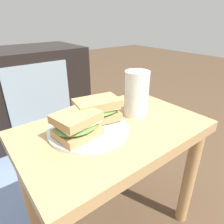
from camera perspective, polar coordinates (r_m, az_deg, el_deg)
side_table at (r=0.65m, az=0.39°, el=-11.12°), size 0.56×0.36×0.46m
tv_cabinet at (r=1.45m, az=-27.21°, el=3.99°), size 0.96×0.46×0.58m
plate at (r=0.58m, az=-6.77°, el=-4.85°), size 0.23×0.23×0.01m
sandwich_front at (r=0.53m, az=-10.02°, el=-3.60°), size 0.13×0.11×0.07m
sandwich_back at (r=0.60m, az=-4.28°, el=0.67°), size 0.16×0.11×0.07m
beer_glass at (r=0.65m, az=7.00°, el=5.00°), size 0.08×0.08×0.15m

